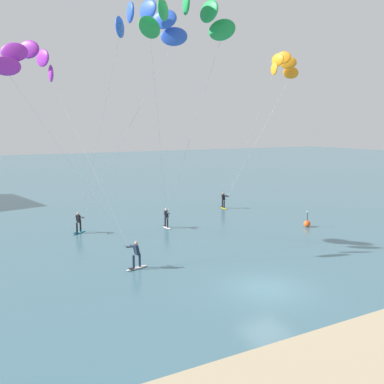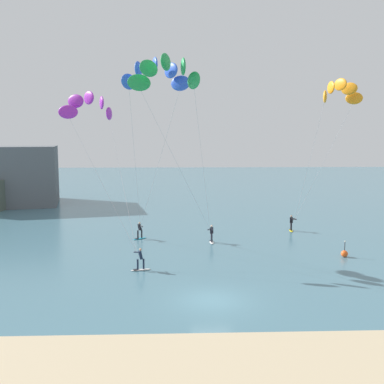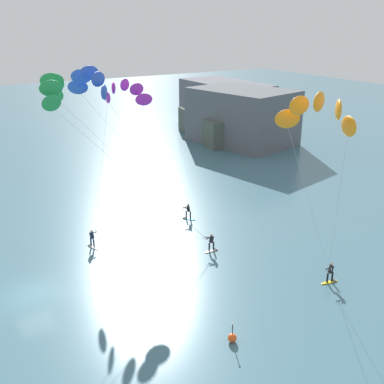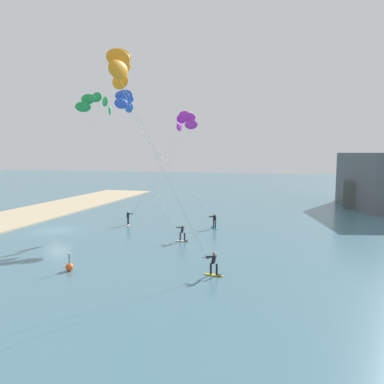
{
  "view_description": "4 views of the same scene",
  "coord_description": "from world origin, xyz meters",
  "px_view_note": "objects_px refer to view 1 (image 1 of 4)",
  "views": [
    {
      "loc": [
        -13.62,
        -16.65,
        8.39
      ],
      "look_at": [
        2.14,
        12.06,
        3.33
      ],
      "focal_mm": 39.74,
      "sensor_mm": 36.0,
      "label": 1
    },
    {
      "loc": [
        -2.16,
        -25.6,
        9.81
      ],
      "look_at": [
        -0.66,
        14.99,
        4.77
      ],
      "focal_mm": 41.22,
      "sensor_mm": 36.0,
      "label": 2
    },
    {
      "loc": [
        30.46,
        -4.9,
        18.69
      ],
      "look_at": [
        -2.77,
        15.2,
        4.1
      ],
      "focal_mm": 43.07,
      "sensor_mm": 36.0,
      "label": 3
    },
    {
      "loc": [
        34.06,
        24.51,
        8.52
      ],
      "look_at": [
        -0.7,
        15.22,
        4.63
      ],
      "focal_mm": 33.88,
      "sensor_mm": 36.0,
      "label": 4
    }
  ],
  "objects_px": {
    "kitesurfer_downwind": "(144,34)",
    "kitesurfer_nearshore": "(185,30)",
    "kitesurfer_mid_water": "(280,72)",
    "marker_buoy": "(307,223)",
    "kitesurfer_far_out": "(34,68)"
  },
  "relations": [
    {
      "from": "kitesurfer_nearshore",
      "to": "kitesurfer_downwind",
      "type": "height_order",
      "value": "kitesurfer_downwind"
    },
    {
      "from": "kitesurfer_mid_water",
      "to": "marker_buoy",
      "type": "distance_m",
      "value": 13.92
    },
    {
      "from": "kitesurfer_downwind",
      "to": "marker_buoy",
      "type": "bearing_deg",
      "value": 7.88
    },
    {
      "from": "kitesurfer_nearshore",
      "to": "kitesurfer_mid_water",
      "type": "xyz_separation_m",
      "value": [
        15.04,
        10.06,
        -0.14
      ]
    },
    {
      "from": "kitesurfer_far_out",
      "to": "kitesurfer_downwind",
      "type": "bearing_deg",
      "value": -39.9
    },
    {
      "from": "kitesurfer_mid_water",
      "to": "kitesurfer_far_out",
      "type": "relative_size",
      "value": 1.1
    },
    {
      "from": "kitesurfer_mid_water",
      "to": "kitesurfer_far_out",
      "type": "bearing_deg",
      "value": -173.36
    },
    {
      "from": "kitesurfer_nearshore",
      "to": "kitesurfer_far_out",
      "type": "bearing_deg",
      "value": 131.0
    },
    {
      "from": "kitesurfer_far_out",
      "to": "marker_buoy",
      "type": "bearing_deg",
      "value": -6.61
    },
    {
      "from": "kitesurfer_far_out",
      "to": "marker_buoy",
      "type": "height_order",
      "value": "kitesurfer_far_out"
    },
    {
      "from": "kitesurfer_mid_water",
      "to": "kitesurfer_downwind",
      "type": "bearing_deg",
      "value": -156.33
    },
    {
      "from": "kitesurfer_nearshore",
      "to": "kitesurfer_downwind",
      "type": "distance_m",
      "value": 3.2
    },
    {
      "from": "kitesurfer_downwind",
      "to": "kitesurfer_nearshore",
      "type": "bearing_deg",
      "value": -69.65
    },
    {
      "from": "kitesurfer_nearshore",
      "to": "kitesurfer_mid_water",
      "type": "bearing_deg",
      "value": 33.79
    },
    {
      "from": "kitesurfer_far_out",
      "to": "kitesurfer_downwind",
      "type": "relative_size",
      "value": 0.88
    }
  ]
}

